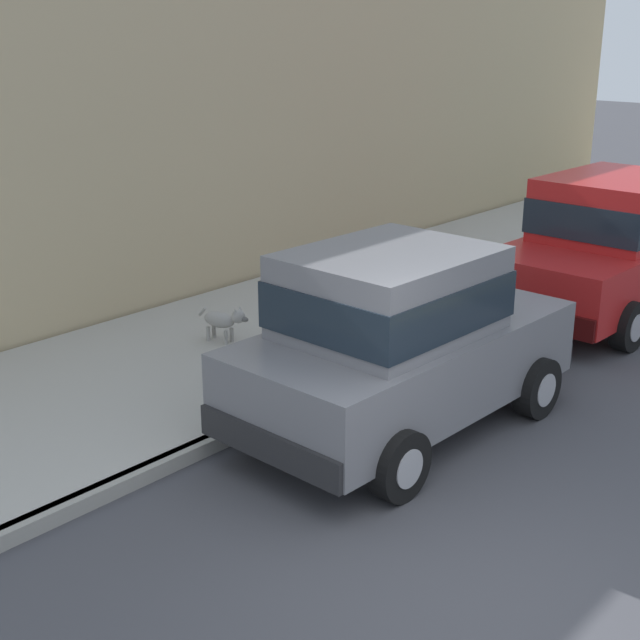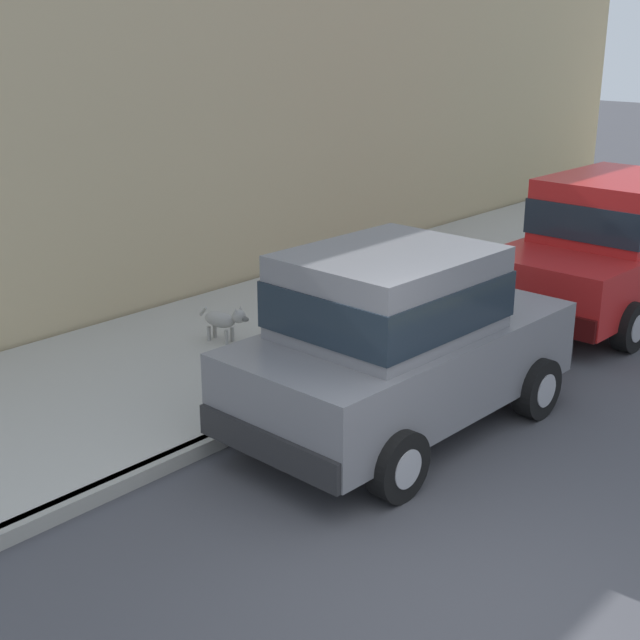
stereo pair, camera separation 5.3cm
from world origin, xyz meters
The scene contains 7 objects.
ground_plane centered at (0.00, 0.00, 0.00)m, with size 80.00×80.00×0.00m, color #424247.
curb centered at (-3.20, 0.00, 0.07)m, with size 0.16×64.00×0.14m, color gray.
sidewalk centered at (-5.00, 0.00, 0.07)m, with size 3.60×64.00×0.14m, color #A8A59E.
car_grey_hatchback centered at (-2.15, 1.90, 0.98)m, with size 2.03×3.84×1.88m.
car_red_sedan centered at (-2.21, 7.01, 0.98)m, with size 2.13×4.65×1.92m.
dog_grey centered at (-5.05, 2.25, 0.43)m, with size 0.75×0.28×0.49m.
building_facade centered at (-7.10, 6.15, 2.31)m, with size 0.50×20.00×4.62m, color tan.
Camera 1 is at (2.64, -4.68, 3.91)m, focal length 49.81 mm.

